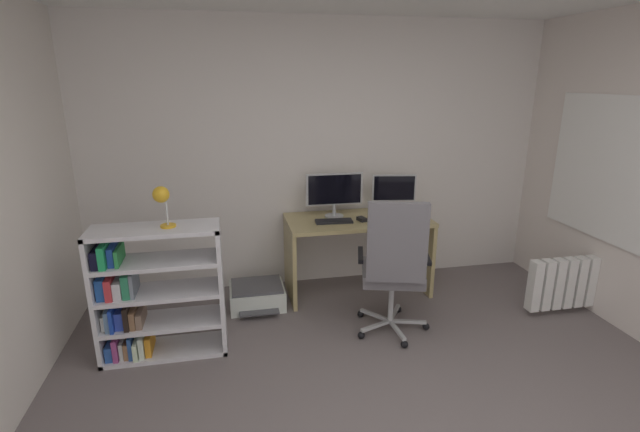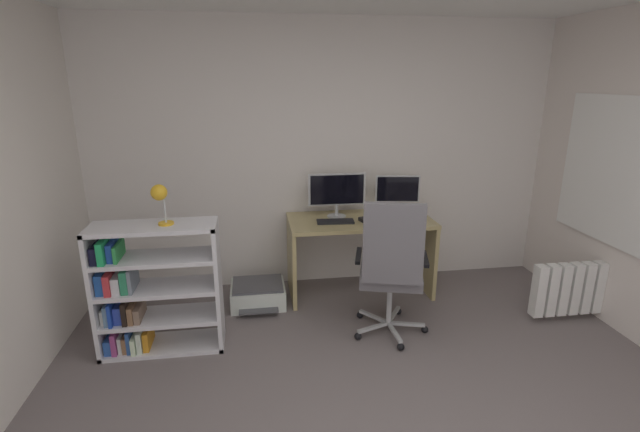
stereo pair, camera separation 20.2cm
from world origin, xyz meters
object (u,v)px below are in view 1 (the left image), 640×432
Objects in this scene: keyboard at (334,221)px; office_chair at (394,264)px; monitor_main at (334,191)px; radiator at (584,281)px; monitor_secondary at (394,190)px; desk at (357,239)px; bookshelf at (147,297)px; printer at (257,295)px; computer_mouse at (362,219)px; desk_lamp at (162,198)px.

office_chair is (0.30, -0.79, -0.12)m from keyboard.
monitor_main reaches higher than radiator.
monitor_main reaches higher than monitor_secondary.
monitor_secondary is at bearing 14.56° from desk.
office_chair reaches higher than keyboard.
bookshelf is 2.00× the size of printer.
radiator is (1.82, 0.06, -0.34)m from office_chair.
keyboard reaches higher than desk.
monitor_main is at bearing 80.22° from keyboard.
desk is 2.48× the size of monitor_main.
keyboard reaches higher than radiator.
desk is 1.09m from printer.
computer_mouse is at bearing 2.22° from keyboard.
monitor_secondary reaches higher than bookshelf.
computer_mouse is at bearing 158.80° from radiator.
desk_lamp reaches higher than radiator.
computer_mouse is (-0.37, -0.19, -0.21)m from monitor_secondary.
keyboard is at bearing -103.80° from monitor_main.
desk_lamp is at bearing 0.18° from bookshelf.
desk is at bearing 21.33° from keyboard.
monitor_secondary reaches higher than keyboard.
desk_lamp is (-1.66, -0.65, 0.45)m from computer_mouse.
desk is 1.15× the size of office_chair.
desk_lamp is at bearing -157.76° from monitor_secondary.
bookshelf is at bearing -153.35° from keyboard.
keyboard is (-0.25, -0.08, 0.22)m from desk.
computer_mouse reaches higher than desk.
bookshelf is at bearing -176.23° from computer_mouse.
monitor_main is at bearing 27.29° from bookshelf.
keyboard is 0.29× the size of office_chair.
printer is at bearing -172.53° from keyboard.
desk reaches higher than radiator.
desk is at bearing 82.08° from computer_mouse.
desk_lamp is 0.59× the size of printer.
radiator is at bearing -36.83° from computer_mouse.
printer is (0.67, 0.61, -1.11)m from desk_lamp.
office_chair is at bearing -109.19° from monitor_secondary.
desk is 4.52× the size of desk_lamp.
office_chair reaches higher than radiator.
desk is at bearing 23.93° from desk_lamp.
bookshelf reaches higher than keyboard.
radiator is at bearing -1.20° from desk_lamp.
printer is (-0.98, -0.12, -0.44)m from desk.
monitor_secondary reaches higher than printer.
monitor_secondary is 0.84× the size of printer.
radiator is (1.87, -0.81, -0.25)m from desk.
office_chair is at bearing -75.09° from monitor_main.
desk is 1.26× the size of radiator.
desk_lamp is (-1.70, 0.13, 0.58)m from office_chair.
computer_mouse is 1.20m from printer.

